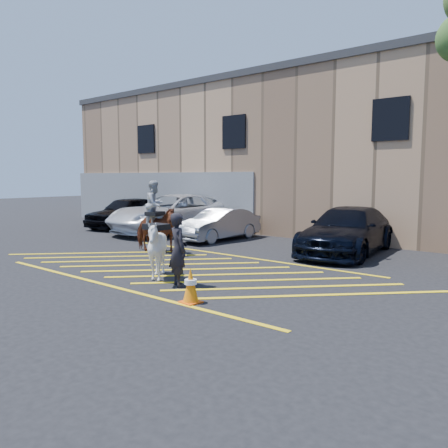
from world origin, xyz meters
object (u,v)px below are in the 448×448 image
Objects in this scene: car_blue_suv at (347,231)px; handler at (178,250)px; car_black_suv at (127,212)px; traffic_cone at (191,285)px; mounted_bay at (155,224)px; saddled_white at (157,250)px; car_silver_sedan at (219,224)px; car_white_pickup at (174,214)px.

car_blue_suv is 3.06× the size of handler.
traffic_cone is at bearing -40.98° from car_black_suv.
car_blue_suv is (11.86, -0.14, -0.01)m from car_black_suv.
mounted_bay is 1.63× the size of saddled_white.
car_white_pickup is at bearing 173.41° from car_silver_sedan.
traffic_cone is at bearing 171.80° from handler.
car_white_pickup reaches higher than car_silver_sedan.
car_silver_sedan is at bearing -30.59° from handler.
car_black_suv is 14.10m from traffic_cone.
car_silver_sedan reaches higher than traffic_cone.
car_black_suv is 12.66m from handler.
car_black_suv is 1.88× the size of mounted_bay.
car_black_suv is 3.07× the size of saddled_white.
car_white_pickup is 10.02m from handler.
traffic_cone is (11.78, -7.74, -0.42)m from car_black_suv.
handler is (10.60, -6.91, 0.08)m from car_black_suv.
car_blue_suv is 6.96m from saddled_white.
car_white_pickup is at bearing 137.25° from traffic_cone.
car_black_suv reaches higher than saddled_white.
car_black_suv is at bearing -6.17° from handler.
saddled_white is at bearing -60.70° from car_silver_sedan.
saddled_white is (-0.91, 0.15, -0.11)m from handler.
car_white_pickup reaches higher than car_black_suv.
car_blue_suv is 6.88m from handler.
mounted_bay is 6.29m from traffic_cone.
car_black_suv is 0.87× the size of car_blue_suv.
car_white_pickup is 1.20× the size of car_blue_suv.
handler is 4.82m from mounted_bay.
mounted_bay is at bearing -84.61° from car_silver_sedan.
car_blue_suv is 7.31× the size of traffic_cone.
car_black_suv is 11.81m from saddled_white.
handler is at bearing -38.35° from car_white_pickup.
traffic_cone is (2.09, -0.98, -0.39)m from saddled_white.
handler reaches higher than saddled_white.
car_white_pickup is 3.67× the size of handler.
car_silver_sedan is 2.24× the size of handler.
saddled_white is 2.06× the size of traffic_cone.
car_blue_suv is 2.17× the size of mounted_bay.
mounted_bay is 4.01m from saddled_white.
handler is (7.23, -6.94, -0.02)m from car_white_pickup.
saddled_white is at bearing -41.59° from car_white_pickup.
mounted_bay is 3.36× the size of traffic_cone.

